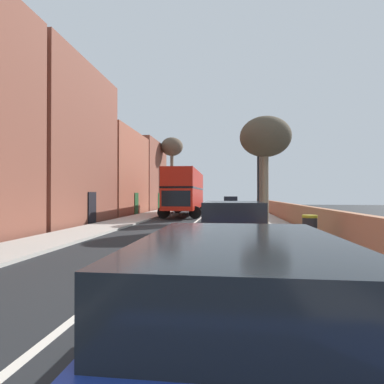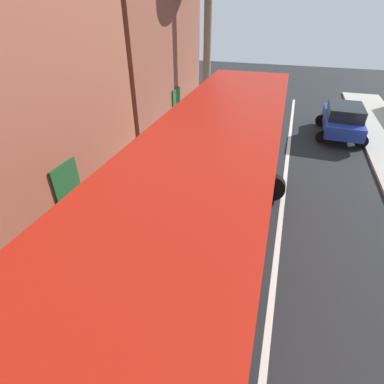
{
  "view_description": "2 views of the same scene",
  "coord_description": "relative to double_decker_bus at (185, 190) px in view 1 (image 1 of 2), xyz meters",
  "views": [
    {
      "loc": [
        2.41,
        -19.21,
        1.94
      ],
      "look_at": [
        -0.78,
        6.79,
        2.14
      ],
      "focal_mm": 29.15,
      "sensor_mm": 36.0,
      "label": 1
    },
    {
      "loc": [
        -0.43,
        3.43,
        6.1
      ],
      "look_at": [
        -2.24,
        9.02,
        2.33
      ],
      "focal_mm": 27.55,
      "sensor_mm": 36.0,
      "label": 2
    }
  ],
  "objects": [
    {
      "name": "parked_car_green_right_0",
      "position": [
        4.2,
        -12.85,
        -1.45
      ],
      "size": [
        2.45,
        3.94,
        1.59
      ],
      "color": "#1E6038",
      "rests_on": "ground"
    },
    {
      "name": "parked_car_red_right_1",
      "position": [
        4.2,
        -18.99,
        -1.38
      ],
      "size": [
        2.52,
        4.41,
        1.72
      ],
      "color": "#AD1919",
      "rests_on": "ground"
    },
    {
      "name": "boundary_wall_right",
      "position": [
        8.15,
        -9.16,
        -1.69
      ],
      "size": [
        0.36,
        54.0,
        1.33
      ],
      "primitive_type": "cube",
      "color": "#9E6647",
      "rests_on": "ground"
    },
    {
      "name": "double_decker_bus",
      "position": [
        0.0,
        0.0,
        0.0
      ],
      "size": [
        3.69,
        10.99,
        4.06
      ],
      "color": "#B61A0E",
      "rests_on": "ground"
    },
    {
      "name": "parked_car_blue_right_3",
      "position": [
        4.2,
        11.13,
        -1.4
      ],
      "size": [
        2.53,
        4.26,
        1.69
      ],
      "color": "#1E389E",
      "rests_on": "ground"
    },
    {
      "name": "ground_plane",
      "position": [
        1.7,
        -9.16,
        -2.35
      ],
      "size": [
        84.0,
        84.0,
        0.0
      ],
      "primitive_type": "plane",
      "color": "black"
    },
    {
      "name": "street_tree_right_3",
      "position": [
        6.66,
        -2.01,
        4.31
      ],
      "size": [
        2.57,
        2.57,
        8.06
      ],
      "color": "brown",
      "rests_on": "sidewalk_right"
    },
    {
      "name": "litter_bin_right",
      "position": [
        7.0,
        -16.53,
        -1.7
      ],
      "size": [
        0.55,
        0.55,
        1.07
      ],
      "color": "black",
      "rests_on": "sidewalk_right"
    },
    {
      "name": "terraced_houses_left",
      "position": [
        -6.8,
        -9.86,
        2.33
      ],
      "size": [
        4.07,
        47.62,
        10.38
      ],
      "color": "#9E6647",
      "rests_on": "ground"
    },
    {
      "name": "sidewalk_left",
      "position": [
        -3.2,
        -9.16,
        -2.29
      ],
      "size": [
        2.6,
        60.0,
        0.12
      ],
      "primitive_type": "cube",
      "color": "#B2ADA3",
      "rests_on": "ground"
    },
    {
      "name": "parked_car_blue_right_2",
      "position": [
        4.2,
        -25.61,
        -1.44
      ],
      "size": [
        2.43,
        4.52,
        1.59
      ],
      "color": "#1E389E",
      "rests_on": "ground"
    },
    {
      "name": "lamppost_right",
      "position": [
        6.0,
        -6.81,
        1.45
      ],
      "size": [
        0.32,
        0.32,
        6.31
      ],
      "color": "black",
      "rests_on": "sidewalk_right"
    },
    {
      "name": "road_centre_line",
      "position": [
        1.7,
        -9.16,
        -2.35
      ],
      "size": [
        0.16,
        54.0,
        0.01
      ],
      "primitive_type": "cube",
      "color": "silver",
      "rests_on": "ground"
    },
    {
      "name": "street_tree_left_2",
      "position": [
        -3.45,
        11.66,
        5.56
      ],
      "size": [
        2.88,
        2.88,
        9.28
      ],
      "color": "#7A6B56",
      "rests_on": "sidewalk_left"
    },
    {
      "name": "street_tree_right_1",
      "position": [
        6.27,
        -8.78,
        3.07
      ],
      "size": [
        3.14,
        3.14,
        6.63
      ],
      "color": "#7A6B56",
      "rests_on": "sidewalk_right"
    },
    {
      "name": "sidewalk_right",
      "position": [
        6.6,
        -9.16,
        -2.29
      ],
      "size": [
        2.6,
        60.0,
        0.12
      ],
      "primitive_type": "cube",
      "color": "#B2ADA3",
      "rests_on": "ground"
    }
  ]
}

